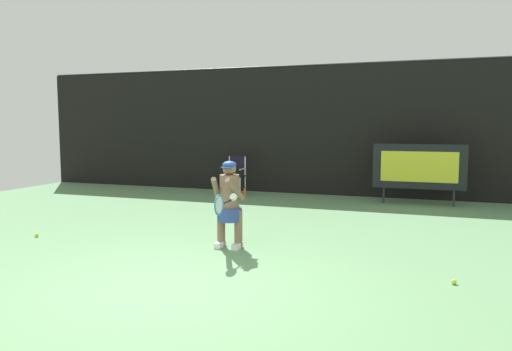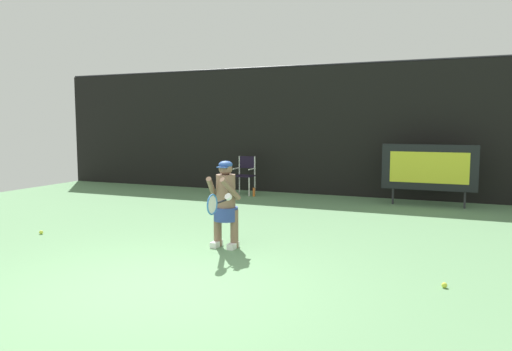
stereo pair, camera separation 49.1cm
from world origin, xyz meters
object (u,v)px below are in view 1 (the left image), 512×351
object	(u,v)px
scoreboard	(419,167)
water_bottle	(245,192)
tennis_racket	(220,205)
tennis_player	(229,202)
tennis_ball_spare	(37,235)
tennis_ball_loose	(454,282)
umpire_chair	(236,173)

from	to	relation	value
scoreboard	water_bottle	size ratio (longest dim) A/B	8.30
tennis_racket	tennis_player	bearing A→B (deg)	111.44
scoreboard	tennis_ball_spare	distance (m)	8.67
tennis_ball_spare	water_bottle	bearing A→B (deg)	73.09
water_bottle	tennis_ball_spare	bearing A→B (deg)	-106.91
scoreboard	tennis_ball_loose	world-z (taller)	scoreboard
tennis_racket	tennis_ball_loose	bearing A→B (deg)	9.35
umpire_chair	tennis_racket	distance (m)	6.63
tennis_player	tennis_ball_loose	xyz separation A→B (m)	(3.33, -0.75, -0.71)
umpire_chair	tennis_ball_spare	bearing A→B (deg)	-102.87
water_bottle	tennis_ball_loose	bearing A→B (deg)	-50.11
tennis_player	water_bottle	bearing A→B (deg)	108.18
tennis_racket	tennis_ball_loose	size ratio (longest dim) A/B	8.85
tennis_ball_loose	tennis_ball_spare	xyz separation A→B (m)	(-6.82, 0.30, 0.00)
water_bottle	tennis_racket	distance (m)	6.30
tennis_racket	umpire_chair	bearing A→B (deg)	120.72
water_bottle	scoreboard	bearing A→B (deg)	1.70
scoreboard	water_bottle	xyz separation A→B (m)	(-4.53, -0.13, -0.82)
scoreboard	tennis_racket	world-z (taller)	scoreboard
water_bottle	tennis_ball_spare	xyz separation A→B (m)	(-1.75, -5.77, -0.09)
tennis_ball_loose	umpire_chair	bearing A→B (deg)	130.76
tennis_player	tennis_ball_spare	world-z (taller)	tennis_player
tennis_player	tennis_ball_spare	bearing A→B (deg)	-172.55
tennis_racket	tennis_ball_loose	world-z (taller)	tennis_racket
water_bottle	tennis_ball_loose	world-z (taller)	water_bottle
scoreboard	water_bottle	world-z (taller)	scoreboard
tennis_player	tennis_ball_loose	bearing A→B (deg)	-12.78
scoreboard	tennis_ball_loose	distance (m)	6.29
umpire_chair	tennis_ball_spare	world-z (taller)	umpire_chair
scoreboard	tennis_ball_spare	bearing A→B (deg)	-136.81
tennis_ball_loose	scoreboard	bearing A→B (deg)	94.94
umpire_chair	tennis_ball_spare	distance (m)	6.20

